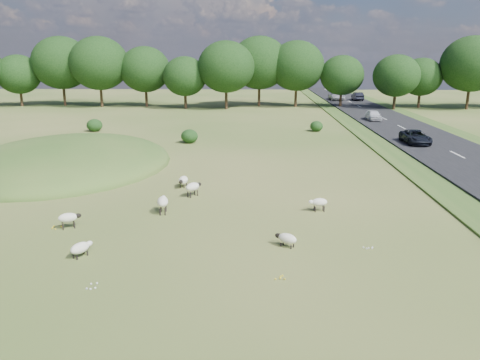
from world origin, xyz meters
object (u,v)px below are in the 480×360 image
(car_0, at_px, (338,88))
(sheep_6, at_px, (319,202))
(car_1, at_px, (337,96))
(sheep_3, at_px, (163,202))
(sheep_1, at_px, (193,187))
(sheep_5, at_px, (81,248))
(sheep_2, at_px, (68,218))
(car_6, at_px, (373,115))
(sheep_4, at_px, (287,238))
(car_3, at_px, (416,137))
(sheep_0, at_px, (183,180))
(car_5, at_px, (357,96))

(car_0, bearing_deg, sheep_6, 80.06)
(sheep_6, relative_size, car_1, 0.20)
(sheep_3, height_order, car_0, car_0)
(sheep_1, relative_size, sheep_5, 1.04)
(sheep_2, distance_m, car_6, 46.81)
(sheep_4, relative_size, car_3, 0.24)
(sheep_5, relative_size, car_6, 0.29)
(car_1, relative_size, car_6, 1.41)
(sheep_0, xyz_separation_m, car_0, (23.69, 83.47, 0.56))
(sheep_3, distance_m, car_5, 70.51)
(sheep_2, relative_size, car_0, 0.21)
(car_3, bearing_deg, sheep_5, -130.42)
(sheep_0, bearing_deg, sheep_1, 30.81)
(car_3, bearing_deg, sheep_2, -136.51)
(car_5, bearing_deg, sheep_6, 76.76)
(sheep_5, distance_m, sheep_6, 12.65)
(sheep_0, height_order, sheep_2, sheep_2)
(sheep_6, distance_m, car_0, 89.49)
(sheep_1, bearing_deg, car_6, 9.27)
(sheep_5, bearing_deg, sheep_6, -28.61)
(car_1, height_order, car_5, car_1)
(sheep_1, xyz_separation_m, sheep_2, (-5.42, -5.71, -0.05))
(sheep_5, relative_size, sheep_6, 1.05)
(sheep_1, height_order, sheep_3, sheep_3)
(sheep_3, relative_size, car_3, 0.30)
(sheep_0, bearing_deg, car_6, 154.88)
(sheep_1, height_order, sheep_4, sheep_1)
(car_5, bearing_deg, car_6, 82.50)
(sheep_4, bearing_deg, car_5, -70.54)
(sheep_0, distance_m, sheep_2, 8.99)
(sheep_1, distance_m, car_6, 39.15)
(sheep_1, xyz_separation_m, sheep_3, (-1.22, -3.21, 0.05))
(car_1, distance_m, car_5, 3.84)
(car_6, bearing_deg, sheep_4, -108.13)
(sheep_2, relative_size, car_5, 0.25)
(sheep_1, relative_size, sheep_2, 1.04)
(sheep_1, bearing_deg, car_3, -9.18)
(sheep_4, height_order, car_3, car_3)
(sheep_5, distance_m, car_3, 34.77)
(sheep_1, distance_m, sheep_2, 7.87)
(sheep_1, xyz_separation_m, sheep_4, (5.25, -7.62, -0.22))
(sheep_0, xyz_separation_m, sheep_5, (-2.65, -11.12, -0.05))
(car_0, bearing_deg, car_3, 86.81)
(sheep_6, distance_m, car_1, 67.25)
(sheep_3, bearing_deg, car_5, -26.63)
(sheep_1, distance_m, sheep_3, 3.43)
(sheep_1, xyz_separation_m, car_3, (18.96, 17.43, 0.26))
(car_3, bearing_deg, car_5, 85.24)
(sheep_6, bearing_deg, sheep_0, -38.62)
(sheep_5, distance_m, car_1, 76.10)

